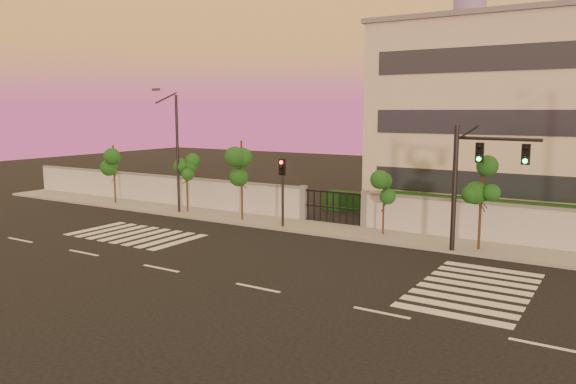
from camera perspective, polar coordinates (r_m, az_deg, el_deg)
name	(u,v)px	position (r m, az deg, el deg)	size (l,w,h in m)	color
ground	(258,288)	(21.55, -3.09, -9.72)	(120.00, 120.00, 0.00)	black
sidewalk	(370,235)	(30.43, 8.33, -4.30)	(60.00, 3.00, 0.15)	gray
perimeter_wall	(383,212)	(31.55, 9.63, -2.03)	(60.00, 0.36, 2.20)	#B8BABF
hedge_row	(418,211)	(33.76, 13.06, -1.89)	(41.00, 4.25, 1.80)	#103511
road_markings	(277,260)	(25.38, -1.15, -6.90)	(57.00, 7.62, 0.02)	silver
street_tree_a	(114,161)	(41.48, -17.25, 3.03)	(1.51, 1.20, 4.25)	#382314
street_tree_b	(187,168)	(36.78, -10.23, 2.46)	(1.42, 1.13, 4.09)	#382314
street_tree_c	(242,162)	(33.45, -4.69, 3.03)	(1.58, 1.26, 4.90)	#382314
street_tree_d	(384,188)	(29.90, 9.77, 0.39)	(1.31, 1.04, 3.54)	#382314
street_tree_e	(482,183)	(27.64, 19.13, 0.86)	(1.58, 1.25, 4.49)	#382314
traffic_signal_main	(472,174)	(26.78, 18.16, 1.73)	(3.79, 0.65, 6.00)	black
traffic_signal_secondary	(282,184)	(31.46, -0.57, 0.84)	(0.32, 0.32, 4.06)	black
streetlight_west	(176,148)	(36.46, -11.35, 4.43)	(0.48, 1.92, 7.98)	black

